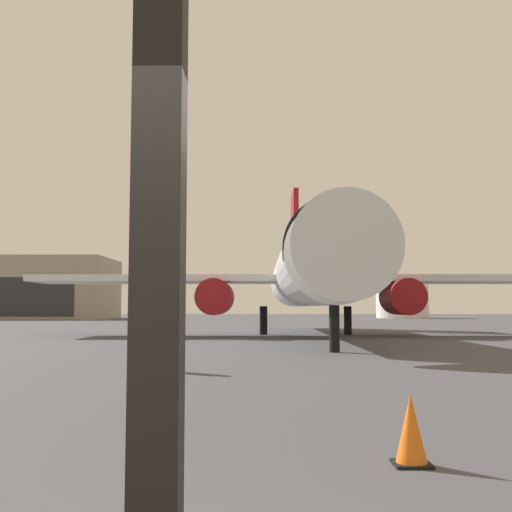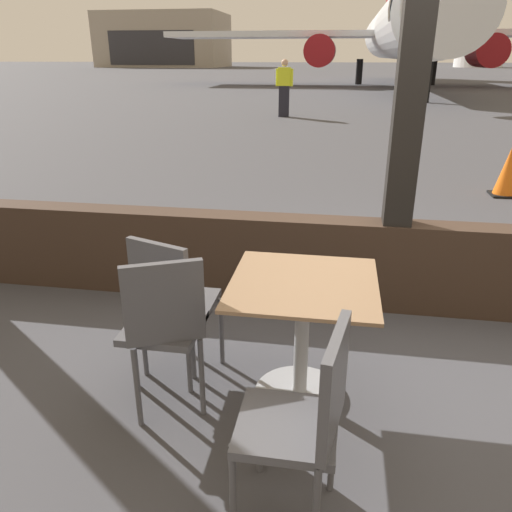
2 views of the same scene
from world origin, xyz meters
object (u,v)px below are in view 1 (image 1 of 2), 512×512
ground_crew_worker (152,333)px  traffic_cone (411,431)px  distant_hangar (39,289)px  fuel_storage_tank (402,301)px  airplane (308,273)px

ground_crew_worker → traffic_cone: bearing=-65.5°
distant_hangar → fuel_storage_tank: 52.47m
airplane → traffic_cone: (-1.06, -26.89, -3.05)m
ground_crew_worker → traffic_cone: 10.12m
airplane → fuel_storage_tank: 61.87m
airplane → fuel_storage_tank: airplane is taller
traffic_cone → fuel_storage_tank: fuel_storage_tank is taller
ground_crew_worker → fuel_storage_tank: fuel_storage_tank is taller
airplane → distant_hangar: size_ratio=1.52×
ground_crew_worker → fuel_storage_tank: bearing=72.9°
distant_hangar → ground_crew_worker: bearing=-68.3°
fuel_storage_tank → airplane: bearing=-107.3°
distant_hangar → fuel_storage_tank: (52.19, 5.14, -1.65)m
airplane → traffic_cone: airplane is taller
traffic_cone → fuel_storage_tank: (19.44, 85.96, 2.24)m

